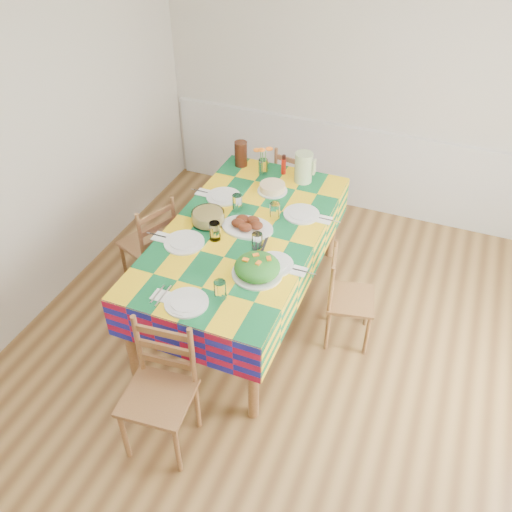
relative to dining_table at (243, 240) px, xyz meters
The scene contains 22 objects.
room 1.04m from the dining_table, 41.41° to the right, with size 4.58×5.08×2.78m.
wainscot 2.04m from the dining_table, 71.70° to the left, with size 4.41×0.06×0.92m.
dining_table is the anchor object (origin of this frame).
setting_near_head 0.85m from the dining_table, 87.68° to the right, with size 0.48×0.32×0.14m.
setting_left_near 0.41m from the dining_table, 136.28° to the right, with size 0.56×0.33×0.15m.
setting_left_far 0.44m from the dining_table, 130.66° to the left, with size 0.53×0.32×0.14m.
setting_right_near 0.42m from the dining_table, 39.87° to the right, with size 0.54×0.31×0.14m.
setting_right_far 0.45m from the dining_table, 47.31° to the left, with size 0.55×0.32×0.14m.
meat_platter 0.13m from the dining_table, 58.50° to the left, with size 0.42×0.30×0.08m.
salad_platter 0.55m from the dining_table, 56.21° to the right, with size 0.36×0.36×0.15m.
pasta_bowl 0.33m from the dining_table, behind, with size 0.26×0.26×0.09m.
cake 0.63m from the dining_table, 88.79° to the left, with size 0.26×0.26×0.07m.
serving_utensils 0.24m from the dining_table, 31.27° to the right, with size 0.17×0.39×0.01m.
flower_vase 0.89m from the dining_table, 101.14° to the left, with size 0.17×0.14×0.28m.
hot_sauce 0.95m from the dining_table, 90.03° to the left, with size 0.04×0.04×0.18m, color red.
green_pitcher 0.92m from the dining_table, 77.03° to the left, with size 0.16×0.16×0.27m, color #B4CE92.
tea_pitcher 1.03m from the dining_table, 114.05° to the left, with size 0.12×0.12×0.23m, color #32140B.
name_card 1.01m from the dining_table, 91.52° to the right, with size 0.09×0.03×0.02m, color white.
chair_near 1.38m from the dining_table, 90.19° to the right, with size 0.47×0.45×0.97m.
chair_far 1.39m from the dining_table, 90.29° to the left, with size 0.45×0.43×0.88m.
chair_left 0.91m from the dining_table, behind, with size 0.51×0.52×0.92m.
chair_right 0.92m from the dining_table, ahead, with size 0.43×0.44×0.85m.
Camera 1 is at (0.73, -2.55, 3.33)m, focal length 38.00 mm.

